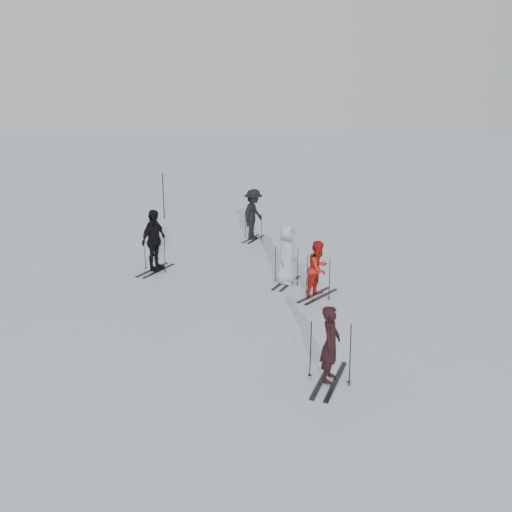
% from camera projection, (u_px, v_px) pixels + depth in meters
% --- Properties ---
extents(ground, '(120.00, 120.00, 0.00)m').
position_uv_depth(ground, '(255.00, 300.00, 15.95)').
color(ground, silver).
rests_on(ground, ground).
extents(skier_near_dark, '(0.54, 0.66, 1.57)m').
position_uv_depth(skier_near_dark, '(330.00, 345.00, 11.29)').
color(skier_near_dark, black).
rests_on(skier_near_dark, ground).
extents(skier_red, '(0.95, 0.98, 1.60)m').
position_uv_depth(skier_red, '(318.00, 269.00, 16.04)').
color(skier_red, '#AD1E13').
rests_on(skier_red, ground).
extents(skier_grey, '(0.88, 1.05, 1.83)m').
position_uv_depth(skier_grey, '(287.00, 254.00, 17.11)').
color(skier_grey, '#AEB4B8').
rests_on(skier_grey, ground).
extents(skier_uphill_left, '(0.91, 1.27, 1.99)m').
position_uv_depth(skier_uphill_left, '(154.00, 241.00, 18.30)').
color(skier_uphill_left, black).
rests_on(skier_uphill_left, ground).
extents(skier_uphill_far, '(1.16, 1.45, 1.96)m').
position_uv_depth(skier_uphill_far, '(253.00, 215.00, 22.26)').
color(skier_uphill_far, black).
rests_on(skier_uphill_far, ground).
extents(skis_near_dark, '(2.00, 1.46, 1.31)m').
position_uv_depth(skis_near_dark, '(330.00, 351.00, 11.33)').
color(skis_near_dark, black).
rests_on(skis_near_dark, ground).
extents(skis_red, '(1.88, 1.71, 1.22)m').
position_uv_depth(skis_red, '(318.00, 276.00, 16.09)').
color(skis_red, black).
rests_on(skis_red, ground).
extents(skis_grey, '(1.82, 1.41, 1.18)m').
position_uv_depth(skis_grey, '(286.00, 265.00, 17.20)').
color(skis_grey, black).
rests_on(skis_grey, ground).
extents(skis_uphill_left, '(1.98, 1.55, 1.28)m').
position_uv_depth(skis_uphill_left, '(154.00, 252.00, 18.40)').
color(skis_uphill_left, black).
rests_on(skis_uphill_left, ground).
extents(skis_uphill_far, '(1.76, 1.37, 1.14)m').
position_uv_depth(skis_uphill_far, '(253.00, 225.00, 22.38)').
color(skis_uphill_far, black).
rests_on(skis_uphill_far, ground).
extents(piste_marker, '(0.05, 0.05, 2.10)m').
position_uv_depth(piste_marker, '(163.00, 196.00, 25.92)').
color(piste_marker, black).
rests_on(piste_marker, ground).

